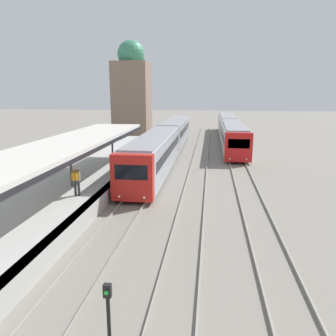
{
  "coord_description": "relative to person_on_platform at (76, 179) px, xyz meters",
  "views": [
    {
      "loc": [
        4.5,
        -2.14,
        6.6
      ],
      "look_at": [
        1.78,
        18.81,
        1.69
      ],
      "focal_mm": 35.0,
      "sensor_mm": 36.0,
      "label": 1
    }
  ],
  "objects": [
    {
      "name": "train_near",
      "position": [
        2.8,
        17.03,
        -0.16
      ],
      "size": [
        2.54,
        31.47,
        3.2
      ],
      "color": "red",
      "rests_on": "ground_plane"
    },
    {
      "name": "platform_canopy",
      "position": [
        -1.03,
        1.8,
        1.7
      ],
      "size": [
        4.0,
        21.48,
        2.81
      ],
      "color": "beige",
      "rests_on": "station_platform"
    },
    {
      "name": "distant_domed_building",
      "position": [
        -4.73,
        33.28,
        4.75
      ],
      "size": [
        5.27,
        5.27,
        14.12
      ],
      "color": "#89705B",
      "rests_on": "ground_plane"
    },
    {
      "name": "person_on_platform",
      "position": [
        0.0,
        0.0,
        0.0
      ],
      "size": [
        0.4,
        0.4,
        1.66
      ],
      "color": "#2D2D33",
      "rests_on": "station_platform"
    },
    {
      "name": "signal_post_near",
      "position": [
        4.85,
        -9.67,
        -0.73
      ],
      "size": [
        0.2,
        0.21,
        1.93
      ],
      "color": "black",
      "rests_on": "ground_plane"
    },
    {
      "name": "train_far",
      "position": [
        9.92,
        28.8,
        -0.21
      ],
      "size": [
        2.54,
        30.56,
        3.09
      ],
      "color": "red",
      "rests_on": "ground_plane"
    }
  ]
}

